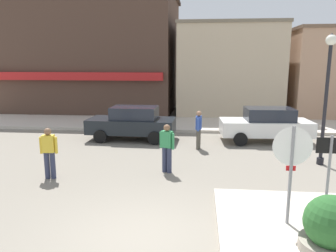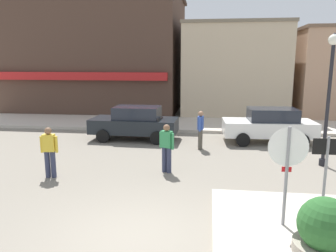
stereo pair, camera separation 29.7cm
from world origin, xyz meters
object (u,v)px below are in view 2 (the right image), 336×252
(planter, at_px, (325,233))
(parked_car_second, at_px, (269,125))
(parked_car_nearest, at_px, (135,122))
(lamp_post, at_px, (330,81))
(stop_sign, at_px, (287,164))
(pedestrian_crossing_far, at_px, (167,147))
(one_way_sign, at_px, (325,172))
(pedestrian_crossing_near, at_px, (49,151))
(pedestrian_kerb_side, at_px, (200,129))

(planter, relative_size, parked_car_second, 0.30)
(parked_car_nearest, bearing_deg, lamp_post, -22.30)
(stop_sign, height_order, parked_car_second, stop_sign)
(lamp_post, bearing_deg, stop_sign, -115.85)
(parked_car_nearest, distance_m, pedestrian_crossing_far, 4.91)
(stop_sign, xyz_separation_m, pedestrian_crossing_far, (-2.99, 3.50, -0.65))
(lamp_post, relative_size, parked_car_second, 1.11)
(one_way_sign, bearing_deg, parked_car_nearest, 126.82)
(pedestrian_crossing_near, xyz_separation_m, pedestrian_crossing_far, (3.57, 0.95, 0.00))
(planter, bearing_deg, parked_car_second, 86.49)
(lamp_post, xyz_separation_m, parked_car_nearest, (-7.45, 3.05, -2.15))
(pedestrian_crossing_near, bearing_deg, stop_sign, -21.25)
(stop_sign, height_order, planter, stop_sign)
(stop_sign, relative_size, pedestrian_crossing_near, 1.43)
(planter, distance_m, pedestrian_kerb_side, 8.01)
(pedestrian_kerb_side, bearing_deg, pedestrian_crossing_near, -138.76)
(stop_sign, bearing_deg, pedestrian_crossing_near, 158.75)
(planter, bearing_deg, pedestrian_kerb_side, 108.01)
(pedestrian_crossing_near, distance_m, pedestrian_crossing_far, 3.70)
(stop_sign, distance_m, parked_car_nearest, 9.46)
(pedestrian_crossing_far, bearing_deg, one_way_sign, -41.87)
(stop_sign, xyz_separation_m, one_way_sign, (0.81, 0.10, -0.19))
(lamp_post, xyz_separation_m, parked_car_second, (-1.31, 3.24, -2.15))
(one_way_sign, height_order, planter, one_way_sign)
(lamp_post, xyz_separation_m, pedestrian_crossing_far, (-5.36, -1.40, -2.09))
(pedestrian_crossing_near, bearing_deg, parked_car_nearest, 74.56)
(parked_car_second, relative_size, pedestrian_crossing_near, 2.54)
(one_way_sign, bearing_deg, pedestrian_crossing_near, 161.59)
(parked_car_second, distance_m, pedestrian_kerb_side, 3.42)
(pedestrian_crossing_near, bearing_deg, planter, -26.97)
(parked_car_nearest, bearing_deg, pedestrian_crossing_near, -105.44)
(lamp_post, height_order, pedestrian_kerb_side, lamp_post)
(one_way_sign, distance_m, pedestrian_crossing_far, 5.12)
(parked_car_second, distance_m, pedestrian_crossing_far, 6.16)
(planter, height_order, pedestrian_crossing_near, pedestrian_crossing_near)
(pedestrian_crossing_far, bearing_deg, pedestrian_kerb_side, 71.76)
(one_way_sign, relative_size, parked_car_second, 0.51)
(parked_car_nearest, bearing_deg, one_way_sign, -53.18)
(lamp_post, bearing_deg, planter, -107.53)
(lamp_post, relative_size, pedestrian_crossing_far, 2.82)
(planter, xyz_separation_m, pedestrian_crossing_near, (-7.06, 3.59, 0.31))
(planter, xyz_separation_m, pedestrian_crossing_far, (-3.49, 4.54, 0.31))
(one_way_sign, xyz_separation_m, parked_car_nearest, (-5.88, 7.85, -0.52))
(pedestrian_crossing_far, bearing_deg, planter, -52.49)
(lamp_post, height_order, parked_car_nearest, lamp_post)
(planter, distance_m, lamp_post, 6.67)
(pedestrian_kerb_side, bearing_deg, one_way_sign, -66.73)
(one_way_sign, relative_size, lamp_post, 0.46)
(parked_car_nearest, relative_size, pedestrian_crossing_near, 2.52)
(parked_car_nearest, height_order, pedestrian_kerb_side, pedestrian_kerb_side)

